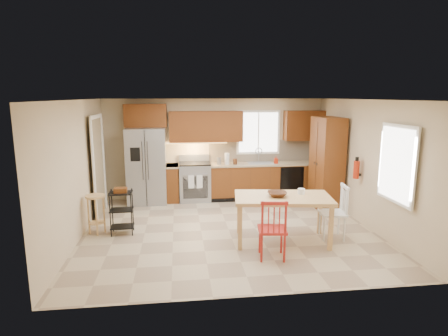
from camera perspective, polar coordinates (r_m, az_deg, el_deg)
floor at (r=7.41m, az=0.69°, el=-9.35°), size 5.50×5.50×0.00m
ceiling at (r=6.94m, az=0.74°, el=10.37°), size 5.50×5.00×0.02m
wall_back at (r=9.52m, az=-1.32°, el=2.99°), size 5.50×0.02×2.50m
wall_front at (r=4.67m, az=4.88°, el=-5.53°), size 5.50×0.02×2.50m
wall_left at (r=7.24m, az=-21.41°, el=-0.33°), size 0.02×5.00×2.50m
wall_right at (r=7.92m, az=20.85°, el=0.64°), size 0.02×5.00×2.50m
refrigerator at (r=9.19m, az=-11.68°, el=0.33°), size 0.92×0.75×1.82m
range_stove at (r=9.32m, az=-4.47°, el=-2.16°), size 0.76×0.63×0.92m
base_cabinet_narrow at (r=9.33m, az=-7.85°, el=-2.28°), size 0.30×0.60×0.90m
base_cabinet_run at (r=9.59m, az=6.58°, el=-1.88°), size 2.92×0.60×0.90m
dishwasher at (r=9.46m, az=10.30°, el=-2.16°), size 0.60×0.02×0.78m
backsplash at (r=9.73m, az=6.28°, el=2.66°), size 2.92×0.03×0.55m
upper_over_fridge at (r=9.25m, az=-11.87°, el=7.82°), size 1.00×0.35×0.55m
upper_left_block at (r=9.26m, az=-2.77°, el=6.34°), size 1.80×0.35×0.75m
upper_right_block at (r=9.77m, az=12.10°, el=6.35°), size 1.00×0.35×0.75m
window_back at (r=9.62m, az=5.24°, el=5.43°), size 1.12×0.04×1.12m
sink at (r=9.46m, az=5.52°, el=0.50°), size 0.62×0.46×0.16m
undercab_glow at (r=9.26m, az=-4.59°, el=3.86°), size 1.60×0.30×0.01m
soap_bottle at (r=9.43m, az=7.92°, el=1.25°), size 0.09×0.09×0.19m
paper_towel at (r=9.24m, az=0.45°, el=1.43°), size 0.12×0.12×0.28m
canister_steel at (r=9.22m, az=-0.78°, el=1.10°), size 0.11×0.11×0.18m
canister_wood at (r=9.25m, az=1.70°, el=0.99°), size 0.10×0.10×0.14m
pantry at (r=8.89m, az=15.36°, el=0.72°), size 0.50×0.95×2.10m
fire_extinguisher at (r=8.02m, az=19.52°, el=-0.24°), size 0.12×0.12×0.36m
window_right at (r=6.87m, az=24.87°, el=0.54°), size 0.04×1.02×1.32m
doorway at (r=8.50m, az=-18.67°, el=0.07°), size 0.04×0.95×2.10m
dining_table at (r=6.79m, az=8.86°, el=-7.73°), size 1.79×1.17×0.82m
chair_red at (r=6.09m, az=7.36°, el=-9.10°), size 0.52×0.52×0.99m
chair_white at (r=7.12m, az=16.19°, el=-6.45°), size 0.52×0.52×0.99m
table_bowl at (r=6.64m, az=8.09°, el=-4.35°), size 0.38×0.38×0.08m
table_jar at (r=6.87m, az=11.69°, el=-3.69°), size 0.15×0.15×0.15m
bar_stool at (r=7.49m, az=-18.87°, el=-6.70°), size 0.47×0.47×0.75m
utility_cart at (r=7.32m, az=-15.32°, el=-6.52°), size 0.43×0.34×0.84m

